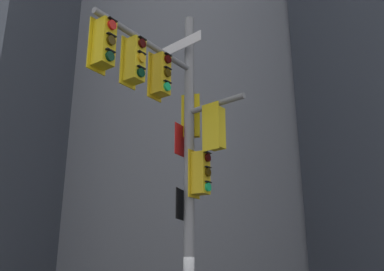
% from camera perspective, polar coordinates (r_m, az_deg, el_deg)
% --- Properties ---
extents(building_mid_block, '(16.82, 16.82, 37.68)m').
position_cam_1_polar(building_mid_block, '(35.08, -2.69, 10.65)').
color(building_mid_block, '#9399A3').
rests_on(building_mid_block, ground).
extents(signal_pole_assembly, '(3.41, 3.04, 8.69)m').
position_cam_1_polar(signal_pole_assembly, '(9.49, -2.02, 0.38)').
color(signal_pole_assembly, gray).
rests_on(signal_pole_assembly, ground).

